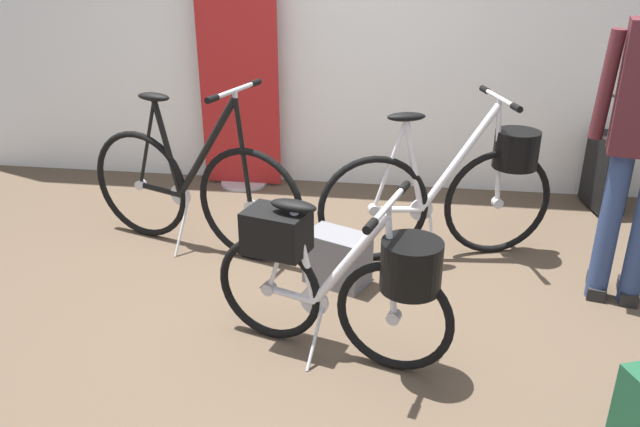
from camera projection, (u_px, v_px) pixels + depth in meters
name	position (u px, v px, depth m)	size (l,w,h in m)	color
ground_plane	(299.00, 339.00, 3.06)	(6.53, 6.53, 0.00)	brown
floor_banner_stand	(239.00, 94.00, 4.71)	(0.60, 0.36, 1.62)	#B7B7BC
folding_bike_foreground	(339.00, 273.00, 2.78)	(1.12, 0.53, 0.81)	black
display_bike_left	(193.00, 189.00, 3.82)	(1.46, 0.60, 1.05)	black
display_bike_right	(458.00, 186.00, 3.70)	(1.38, 0.57, 0.99)	black
rolling_suitcase	(606.00, 171.00, 4.43)	(0.24, 0.38, 0.83)	black
backpack_on_floor	(338.00, 258.00, 3.51)	(0.39, 0.34, 0.30)	slate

